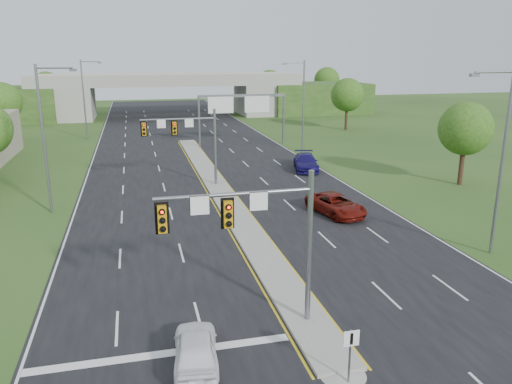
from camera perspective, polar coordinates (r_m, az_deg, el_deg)
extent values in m
plane|color=#284719|center=(23.29, 5.84, -14.56)|extent=(240.00, 240.00, 0.00)
cube|color=black|center=(55.61, -6.28, 3.28)|extent=(24.00, 160.00, 0.02)
cube|color=gray|center=(44.05, -4.17, 0.23)|extent=(2.00, 54.00, 0.16)
cone|color=gray|center=(20.12, 9.89, -19.73)|extent=(2.00, 2.00, 0.16)
cube|color=gold|center=(43.90, -5.65, 0.04)|extent=(0.12, 54.00, 0.01)
cube|color=gold|center=(44.27, -2.70, 0.23)|extent=(0.12, 54.00, 0.01)
cube|color=silver|center=(55.37, -18.47, 2.53)|extent=(0.12, 160.00, 0.01)
cube|color=silver|center=(58.29, 5.32, 3.88)|extent=(0.12, 160.00, 0.01)
cube|color=silver|center=(21.35, -10.70, -17.73)|extent=(10.50, 0.50, 0.01)
cylinder|color=slate|center=(21.76, 6.10, -6.55)|extent=(0.24, 0.24, 7.00)
cylinder|color=slate|center=(20.05, -2.46, -0.24)|extent=(6.50, 0.16, 0.16)
cube|color=#C3860C|center=(19.97, -3.21, -2.56)|extent=(0.35, 0.25, 1.10)
cube|color=#C3860C|center=(19.69, -10.67, -3.08)|extent=(0.35, 0.25, 1.10)
cube|color=black|center=(20.10, -3.28, -2.44)|extent=(0.55, 0.04, 1.30)
cube|color=black|center=(19.82, -10.70, -2.96)|extent=(0.55, 0.04, 1.30)
sphere|color=#FF0C05|center=(19.74, -3.15, -1.71)|extent=(0.20, 0.20, 0.20)
sphere|color=#FF0C05|center=(19.46, -10.70, -2.22)|extent=(0.20, 0.20, 0.20)
cube|color=white|center=(19.83, -6.44, -1.56)|extent=(0.75, 0.04, 0.75)
cube|color=white|center=(20.26, 0.31, -1.09)|extent=(0.75, 0.04, 0.75)
cylinder|color=slate|center=(45.22, -4.69, 5.03)|extent=(0.24, 0.24, 7.00)
cylinder|color=slate|center=(44.43, -8.94, 8.24)|extent=(6.50, 0.16, 0.16)
cube|color=#C3860C|center=(44.25, -9.30, 7.21)|extent=(0.35, 0.25, 1.10)
cube|color=#C3860C|center=(44.12, -12.68, 7.02)|extent=(0.35, 0.25, 1.10)
cube|color=black|center=(44.39, -9.31, 7.24)|extent=(0.55, 0.04, 1.30)
cube|color=black|center=(44.26, -12.69, 7.04)|extent=(0.55, 0.04, 1.30)
sphere|color=#FF0C05|center=(44.07, -9.30, 7.64)|extent=(0.20, 0.20, 0.20)
sphere|color=#FF0C05|center=(43.95, -12.71, 7.45)|extent=(0.20, 0.20, 0.20)
cube|color=white|center=(44.27, -10.77, 7.67)|extent=(0.75, 0.04, 0.75)
cube|color=white|center=(44.47, -7.65, 7.84)|extent=(0.75, 0.04, 0.75)
cylinder|color=slate|center=(19.18, 10.65, -18.09)|extent=(0.08, 0.08, 2.20)
cube|color=white|center=(18.72, 10.84, -16.12)|extent=(0.60, 0.04, 0.60)
cube|color=black|center=(18.70, 10.88, -16.17)|extent=(0.10, 0.02, 0.45)
cylinder|color=slate|center=(64.99, -6.51, 7.97)|extent=(0.28, 0.28, 6.60)
cylinder|color=slate|center=(67.36, 3.16, 8.30)|extent=(0.28, 0.28, 6.60)
cube|color=slate|center=(65.62, -1.61, 10.94)|extent=(11.50, 0.35, 0.35)
cube|color=#0D5D1C|center=(64.98, -4.06, 9.89)|extent=(3.20, 0.08, 2.00)
cube|color=#0D5D1C|center=(65.96, 0.12, 10.01)|extent=(3.20, 0.08, 2.00)
cube|color=silver|center=(64.93, -4.05, 9.89)|extent=(3.30, 0.03, 2.10)
cube|color=silver|center=(65.91, 0.13, 10.01)|extent=(3.30, 0.03, 2.10)
cube|color=gray|center=(99.81, -19.80, 9.57)|extent=(6.00, 12.00, 6.00)
cube|color=gray|center=(102.17, -0.18, 10.58)|extent=(6.00, 12.00, 6.00)
cube|color=#284719|center=(101.93, -27.15, 8.90)|extent=(20.00, 14.00, 6.00)
cube|color=#284719|center=(105.99, 6.78, 10.65)|extent=(20.00, 14.00, 6.00)
cube|color=gray|center=(99.31, -9.99, 12.29)|extent=(50.00, 12.00, 1.20)
cube|color=gray|center=(93.48, -9.75, 12.77)|extent=(50.00, 0.40, 0.90)
cube|color=gray|center=(105.04, -10.25, 13.01)|extent=(50.00, 0.40, 0.90)
cylinder|color=slate|center=(39.94, -23.09, 5.39)|extent=(0.20, 0.20, 11.00)
cylinder|color=slate|center=(39.29, -22.06, 13.00)|extent=(2.50, 0.12, 0.12)
cube|color=slate|center=(39.15, -20.19, 12.95)|extent=(0.50, 0.25, 0.18)
cylinder|color=slate|center=(74.47, -19.06, 9.88)|extent=(0.20, 0.20, 11.00)
cylinder|color=slate|center=(74.12, -18.43, 13.95)|extent=(2.50, 0.12, 0.12)
cube|color=slate|center=(74.05, -17.43, 13.91)|extent=(0.50, 0.25, 0.18)
cylinder|color=slate|center=(32.12, 26.29, 2.84)|extent=(0.20, 0.20, 11.00)
cylinder|color=slate|center=(30.74, 25.63, 12.26)|extent=(2.50, 0.12, 0.12)
cube|color=slate|center=(29.98, 23.70, 12.14)|extent=(0.50, 0.25, 0.18)
cylinder|color=slate|center=(62.70, 5.43, 9.75)|extent=(0.20, 0.20, 11.00)
cylinder|color=slate|center=(62.01, 4.42, 14.53)|extent=(2.50, 0.12, 0.12)
cube|color=slate|center=(61.64, 3.28, 14.40)|extent=(0.50, 0.25, 0.18)
cylinder|color=#382316|center=(76.45, -26.73, 6.65)|extent=(0.44, 0.44, 4.25)
sphere|color=#274A13|center=(76.10, -27.04, 9.18)|extent=(5.20, 5.20, 5.20)
cylinder|color=#382316|center=(49.50, 22.45, 3.04)|extent=(0.44, 0.44, 4.00)
sphere|color=#274A13|center=(48.98, 22.83, 6.70)|extent=(4.80, 4.80, 4.80)
cylinder|color=#382316|center=(81.53, 10.28, 8.49)|extent=(0.44, 0.44, 4.25)
sphere|color=#274A13|center=(81.20, 10.40, 10.87)|extent=(5.20, 5.20, 5.20)
cylinder|color=#382316|center=(114.60, -22.62, 9.50)|extent=(0.44, 0.44, 4.25)
sphere|color=#274A13|center=(114.36, -22.80, 11.19)|extent=(5.60, 5.60, 5.60)
cylinder|color=#382316|center=(117.50, 1.55, 10.77)|extent=(0.44, 0.44, 4.25)
sphere|color=#274A13|center=(117.28, 1.57, 12.43)|extent=(5.60, 5.60, 5.60)
cylinder|color=#382316|center=(121.94, 8.03, 10.86)|extent=(0.44, 0.44, 4.50)
sphere|color=#274A13|center=(121.72, 8.09, 12.55)|extent=(6.00, 6.00, 6.00)
imported|color=white|center=(20.21, -6.89, -17.28)|extent=(2.11, 4.31, 1.41)
imported|color=#601009|center=(37.83, 9.12, -1.43)|extent=(3.66, 5.87, 1.51)
imported|color=#150E54|center=(52.15, 5.72, 3.42)|extent=(3.59, 6.06, 1.65)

